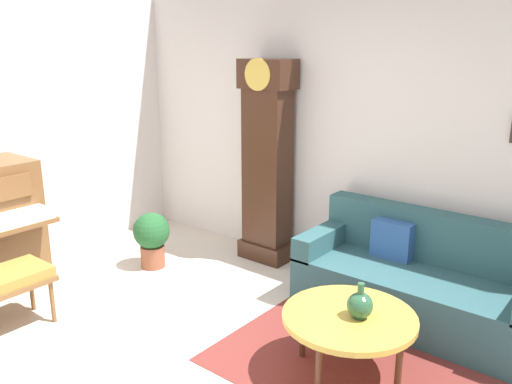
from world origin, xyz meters
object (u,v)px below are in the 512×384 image
grandfather_clock (267,168)px  green_jug (360,305)px  piano_bench (2,283)px  coffee_table (349,319)px  couch (420,282)px  potted_plant (152,236)px

grandfather_clock → green_jug: 2.18m
piano_bench → grandfather_clock: grandfather_clock is taller
grandfather_clock → coffee_table: grandfather_clock is taller
couch → green_jug: (0.01, -1.04, 0.23)m
piano_bench → coffee_table: 2.61m
piano_bench → grandfather_clock: (0.68, 2.42, 0.56)m
grandfather_clock → green_jug: size_ratio=8.46×
couch → potted_plant: size_ratio=3.39×
coffee_table → green_jug: bearing=7.1°
piano_bench → green_jug: size_ratio=2.92×
piano_bench → coffee_table: (2.34, 1.15, 0.02)m
couch → coffee_table: size_ratio=2.16×
piano_bench → grandfather_clock: bearing=74.3°
green_jug → potted_plant: (-2.47, 0.36, -0.22)m
green_jug → piano_bench: bearing=-154.3°
couch → potted_plant: couch is taller
grandfather_clock → potted_plant: (-0.75, -0.90, -0.64)m
potted_plant → grandfather_clock: bearing=50.3°
couch → green_jug: couch is taller
couch → green_jug: bearing=-89.6°
green_jug → potted_plant: 2.51m
coffee_table → green_jug: 0.14m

